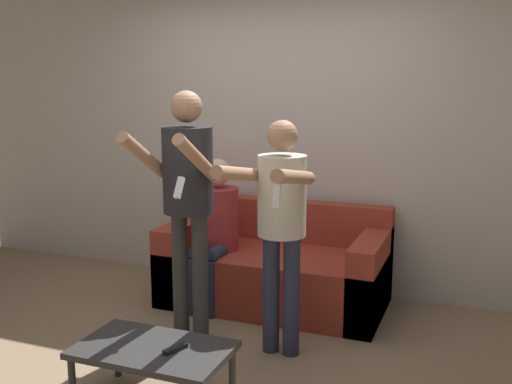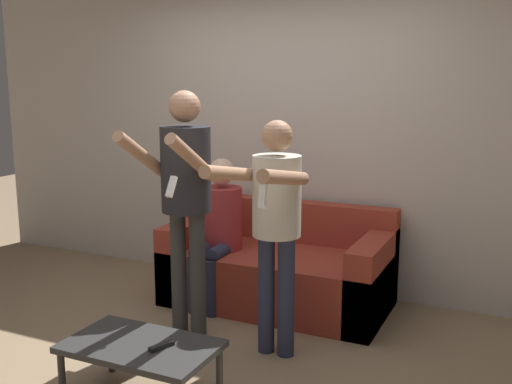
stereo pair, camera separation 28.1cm
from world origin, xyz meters
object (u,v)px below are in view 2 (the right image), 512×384
at_px(couch, 279,270).
at_px(person_standing_right, 275,213).
at_px(person_seated, 219,225).
at_px(coffee_table, 140,350).
at_px(remote_on_table, 162,346).
at_px(person_standing_left, 185,186).

bearing_deg(couch, person_standing_right, -68.96).
bearing_deg(couch, person_seated, -155.68).
height_order(coffee_table, remote_on_table, remote_on_table).
distance_m(person_seated, remote_on_table, 1.62).
bearing_deg(remote_on_table, person_standing_right, 70.45).
xyz_separation_m(couch, coffee_table, (-0.11, -1.71, 0.03)).
xyz_separation_m(person_seated, coffee_table, (0.33, -1.52, -0.34)).
relative_size(coffee_table, remote_on_table, 5.54).
relative_size(couch, person_standing_left, 1.01).
bearing_deg(person_standing_left, remote_on_table, -67.03).
height_order(couch, person_seated, person_seated).
bearing_deg(remote_on_table, person_standing_left, 112.97).
distance_m(person_standing_right, coffee_table, 1.16).
height_order(couch, person_standing_left, person_standing_left).
bearing_deg(person_standing_left, coffee_table, -75.49).
relative_size(person_seated, coffee_table, 1.39).
xyz_separation_m(person_seated, remote_on_table, (0.47, -1.52, -0.29)).
bearing_deg(person_seated, person_standing_right, -40.89).
xyz_separation_m(couch, person_seated, (-0.44, -0.20, 0.37)).
height_order(person_standing_left, remote_on_table, person_standing_left).
bearing_deg(coffee_table, person_seated, 102.22).
bearing_deg(person_standing_right, person_seated, 139.11).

